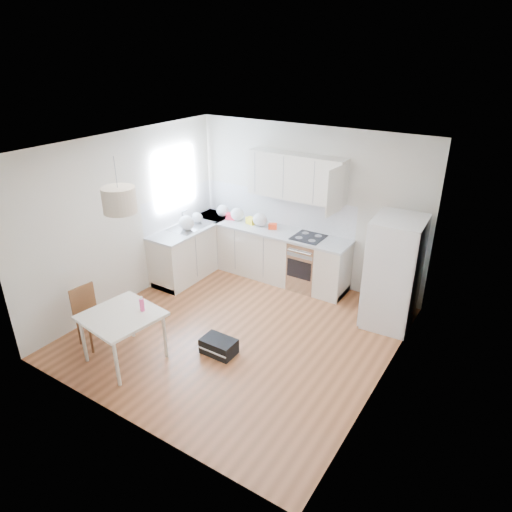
{
  "coord_description": "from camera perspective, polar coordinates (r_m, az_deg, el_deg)",
  "views": [
    {
      "loc": [
        3.24,
        -4.59,
        3.85
      ],
      "look_at": [
        0.05,
        0.4,
        1.09
      ],
      "focal_mm": 32.0,
      "sensor_mm": 36.0,
      "label": 1
    }
  ],
  "objects": [
    {
      "name": "grocery_bag_e",
      "position": [
        7.98,
        -8.68,
        4.12
      ],
      "size": [
        0.28,
        0.24,
        0.25
      ],
      "primitive_type": "ellipsoid",
      "color": "silver",
      "rests_on": "counter_left"
    },
    {
      "name": "cabinets_left",
      "position": [
        8.4,
        -7.75,
        0.77
      ],
      "size": [
        0.6,
        1.8,
        0.88
      ],
      "primitive_type": "cube",
      "color": "silver",
      "rests_on": "floor"
    },
    {
      "name": "wall_right",
      "position": [
        5.35,
        16.45,
        -4.01
      ],
      "size": [
        0.0,
        4.2,
        4.2
      ],
      "primitive_type": "plane",
      "rotation": [
        1.57,
        0.0,
        -1.57
      ],
      "color": "beige",
      "rests_on": "floor"
    },
    {
      "name": "counter_back",
      "position": [
        8.01,
        1.45,
        3.37
      ],
      "size": [
        3.02,
        0.64,
        0.04
      ],
      "primitive_type": "cube",
      "color": "#B2B5B7",
      "rests_on": "cabinets_back"
    },
    {
      "name": "dining_table",
      "position": [
        6.18,
        -16.45,
        -7.6
      ],
      "size": [
        1.0,
        1.0,
        0.7
      ],
      "rotation": [
        0.0,
        0.0,
        -0.14
      ],
      "color": "beige",
      "rests_on": "floor"
    },
    {
      "name": "snack_orange",
      "position": [
        7.95,
        2.1,
        3.74
      ],
      "size": [
        0.17,
        0.15,
        0.1
      ],
      "primitive_type": "cube",
      "rotation": [
        0.0,
        0.0,
        0.47
      ],
      "color": "red",
      "rests_on": "counter_back"
    },
    {
      "name": "grocery_bag_a",
      "position": [
        8.55,
        -4.18,
        5.66
      ],
      "size": [
        0.25,
        0.21,
        0.22
      ],
      "primitive_type": "ellipsoid",
      "color": "silver",
      "rests_on": "counter_back"
    },
    {
      "name": "floor",
      "position": [
        6.81,
        -2.22,
        -9.48
      ],
      "size": [
        4.2,
        4.2,
        0.0
      ],
      "primitive_type": "plane",
      "color": "brown",
      "rests_on": "ground"
    },
    {
      "name": "window_glassblock",
      "position": [
        8.1,
        -10.1,
        9.58
      ],
      "size": [
        0.02,
        1.0,
        1.0
      ],
      "primitive_type": "cube",
      "color": "#BFE0F9",
      "rests_on": "wall_left"
    },
    {
      "name": "snack_red",
      "position": [
        8.41,
        -3.15,
        4.96
      ],
      "size": [
        0.19,
        0.15,
        0.12
      ],
      "primitive_type": "cube",
      "rotation": [
        0.0,
        0.0,
        0.31
      ],
      "color": "#B51627",
      "rests_on": "counter_back"
    },
    {
      "name": "cabinets_back",
      "position": [
        8.19,
        1.42,
        0.38
      ],
      "size": [
        3.0,
        0.6,
        0.88
      ],
      "primitive_type": "cube",
      "color": "silver",
      "rests_on": "floor"
    },
    {
      "name": "backsplash_left",
      "position": [
        8.3,
        -9.62,
        6.07
      ],
      "size": [
        0.01,
        1.8,
        0.58
      ],
      "primitive_type": "cube",
      "color": "white",
      "rests_on": "wall_left"
    },
    {
      "name": "pendant_lamp",
      "position": [
        5.64,
        -16.73,
        6.71
      ],
      "size": [
        0.48,
        0.48,
        0.31
      ],
      "primitive_type": "cylinder",
      "rotation": [
        0.0,
        0.0,
        0.23
      ],
      "color": "#BEAB92",
      "rests_on": "ceiling"
    },
    {
      "name": "backsplash_back",
      "position": [
        8.14,
        2.56,
        6.04
      ],
      "size": [
        3.0,
        0.01,
        0.58
      ],
      "primitive_type": "cube",
      "color": "white",
      "rests_on": "wall_back"
    },
    {
      "name": "range_oven",
      "position": [
        7.85,
        6.42,
        -0.93
      ],
      "size": [
        0.5,
        0.61,
        0.88
      ],
      "primitive_type": null,
      "color": "#B1B3B6",
      "rests_on": "floor"
    },
    {
      "name": "snack_yellow",
      "position": [
        8.18,
        -0.64,
        4.42
      ],
      "size": [
        0.2,
        0.15,
        0.12
      ],
      "primitive_type": "cube",
      "rotation": [
        0.0,
        0.0,
        -0.25
      ],
      "color": "yellow",
      "rests_on": "counter_back"
    },
    {
      "name": "drink_bottle",
      "position": [
        6.1,
        -14.08,
        -5.8
      ],
      "size": [
        0.07,
        0.07,
        0.21
      ],
      "primitive_type": "cylinder",
      "rotation": [
        0.0,
        0.0,
        -0.18
      ],
      "color": "#F14388",
      "rests_on": "dining_table"
    },
    {
      "name": "refrigerator",
      "position": [
        6.93,
        16.92,
        -1.99
      ],
      "size": [
        0.86,
        0.88,
        1.66
      ],
      "primitive_type": null,
      "rotation": [
        0.0,
        0.0,
        0.07
      ],
      "color": "silver",
      "rests_on": "floor"
    },
    {
      "name": "grocery_bag_d",
      "position": [
        8.31,
        -7.36,
        4.8
      ],
      "size": [
        0.21,
        0.18,
        0.19
      ],
      "primitive_type": "ellipsoid",
      "color": "silver",
      "rests_on": "counter_back"
    },
    {
      "name": "grocery_bag_c",
      "position": [
        8.07,
        0.47,
        4.59
      ],
      "size": [
        0.26,
        0.22,
        0.23
      ],
      "primitive_type": "ellipsoid",
      "color": "silver",
      "rests_on": "counter_back"
    },
    {
      "name": "sink",
      "position": [
        8.18,
        -8.16,
        3.69
      ],
      "size": [
        0.5,
        0.8,
        0.16
      ],
      "primitive_type": null,
      "color": "#B1B3B6",
      "rests_on": "counter_left"
    },
    {
      "name": "wall_left",
      "position": [
        7.47,
        -15.82,
        4.45
      ],
      "size": [
        0.0,
        4.2,
        4.2
      ],
      "primitive_type": "plane",
      "rotation": [
        1.57,
        0.0,
        1.57
      ],
      "color": "beige",
      "rests_on": "floor"
    },
    {
      "name": "wall_back",
      "position": [
        7.84,
        6.41,
        6.22
      ],
      "size": [
        4.2,
        0.0,
        4.2
      ],
      "primitive_type": "plane",
      "rotation": [
        1.57,
        0.0,
        0.0
      ],
      "color": "beige",
      "rests_on": "floor"
    },
    {
      "name": "gym_bag",
      "position": [
        6.36,
        -4.67,
        -11.17
      ],
      "size": [
        0.47,
        0.31,
        0.22
      ],
      "primitive_type": "cube",
      "rotation": [
        0.0,
        0.0,
        0.0
      ],
      "color": "black",
      "rests_on": "floor"
    },
    {
      "name": "ceiling",
      "position": [
        5.73,
        -2.68,
        13.39
      ],
      "size": [
        4.2,
        4.2,
        0.0
      ],
      "primitive_type": "plane",
      "rotation": [
        3.14,
        0.0,
        0.0
      ],
      "color": "white",
      "rests_on": "wall_back"
    },
    {
      "name": "grocery_bag_b",
      "position": [
        8.34,
        -2.35,
        5.24
      ],
      "size": [
        0.26,
        0.22,
        0.23
      ],
      "primitive_type": "ellipsoid",
      "color": "silver",
      "rests_on": "counter_back"
    },
    {
      "name": "upper_cabinets",
      "position": [
        7.61,
        5.03,
        9.85
      ],
      "size": [
        1.7,
        0.32,
        0.75
      ],
      "primitive_type": "cube",
      "color": "silver",
      "rests_on": "wall_back"
    },
    {
      "name": "dining_chair",
      "position": [
        6.73,
        -19.76,
        -7.25
      ],
      "size": [
        0.4,
        0.4,
        0.85
      ],
      "primitive_type": null,
      "rotation": [
        0.0,
        0.0,
        -0.13
      ],
      "color": "#502C18",
      "rests_on": "floor"
    },
    {
      "name": "counter_left",
      "position": [
        8.22,
        -7.93,
        3.7
      ],
      "size": [
        0.64,
        1.82,
        0.04
      ],
      "primitive_type": "cube",
      "color": "#B2B5B7",
      "rests_on": "cabinets_left"
    }
  ]
}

